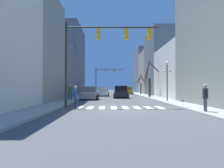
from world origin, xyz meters
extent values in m
plane|color=#4C4C4F|center=(0.00, 0.00, 0.00)|extent=(240.00, 240.00, 0.00)
cube|color=#9E9E99|center=(-5.50, 0.00, 0.07)|extent=(2.05, 90.00, 0.15)
cube|color=#9E9E99|center=(5.50, 0.00, 0.07)|extent=(2.05, 90.00, 0.15)
cube|color=gray|center=(-9.53, 7.63, 5.74)|extent=(6.00, 9.10, 11.48)
cube|color=#515B66|center=(-9.53, 17.09, 4.01)|extent=(6.00, 9.82, 8.02)
cube|color=#515B66|center=(-9.53, 28.28, 6.79)|extent=(6.00, 12.56, 13.59)
cube|color=beige|center=(9.53, 14.32, 3.61)|extent=(6.00, 11.86, 7.22)
cube|color=#515B66|center=(9.53, 25.42, 6.07)|extent=(6.00, 10.34, 12.15)
cube|color=gray|center=(9.53, 35.16, 4.90)|extent=(6.00, 9.15, 9.80)
cube|color=#515B66|center=(9.53, 44.93, 6.09)|extent=(6.00, 10.38, 12.19)
cube|color=white|center=(-3.15, 1.31, 0.00)|extent=(0.45, 2.60, 0.01)
cube|color=white|center=(-2.25, 1.31, 0.00)|extent=(0.45, 2.60, 0.01)
cube|color=white|center=(-1.35, 1.31, 0.00)|extent=(0.45, 2.60, 0.01)
cube|color=white|center=(-0.45, 1.31, 0.00)|extent=(0.45, 2.60, 0.01)
cube|color=white|center=(0.45, 1.31, 0.00)|extent=(0.45, 2.60, 0.01)
cube|color=white|center=(1.35, 1.31, 0.00)|extent=(0.45, 2.60, 0.01)
cube|color=white|center=(2.25, 1.31, 0.00)|extent=(0.45, 2.60, 0.01)
cube|color=white|center=(3.15, 1.31, 0.00)|extent=(0.45, 2.60, 0.01)
cylinder|color=#2D2D2D|center=(-4.22, 1.57, 3.37)|extent=(0.18, 0.18, 6.75)
cylinder|color=#2D2D2D|center=(-0.52, 1.57, 6.35)|extent=(7.40, 0.14, 0.14)
cube|color=yellow|center=(-1.63, 1.57, 5.80)|extent=(0.32, 0.28, 0.84)
cube|color=yellow|center=(0.59, 1.57, 5.80)|extent=(0.32, 0.28, 0.84)
cube|color=yellow|center=(2.44, 1.57, 5.80)|extent=(0.32, 0.28, 0.84)
cylinder|color=#2D2D2D|center=(-4.22, 37.95, 3.18)|extent=(0.18, 0.18, 6.36)
cylinder|color=#2D2D2D|center=(-0.71, 37.95, 5.96)|extent=(7.03, 0.14, 0.14)
cube|color=yellow|center=(-1.76, 37.95, 5.41)|extent=(0.32, 0.28, 0.84)
cube|color=yellow|center=(0.35, 37.95, 5.41)|extent=(0.32, 0.28, 0.84)
cylinder|color=#1E4C2D|center=(5.23, 6.98, 2.03)|extent=(0.12, 0.12, 3.77)
sphere|color=white|center=(5.23, 6.98, 4.10)|extent=(0.36, 0.36, 0.36)
sphere|color=white|center=(4.91, 6.98, 3.24)|extent=(0.31, 0.31, 0.31)
sphere|color=white|center=(5.55, 6.98, 3.24)|extent=(0.31, 0.31, 0.31)
cube|color=white|center=(-1.99, 23.02, 0.56)|extent=(1.84, 4.61, 0.77)
cube|color=gray|center=(-1.99, 23.02, 1.26)|extent=(1.69, 2.40, 0.63)
cylinder|color=black|center=(-1.05, 21.59, 0.32)|extent=(0.22, 0.64, 0.64)
cylinder|color=black|center=(-2.92, 21.59, 0.32)|extent=(0.22, 0.64, 0.64)
cylinder|color=black|center=(-1.05, 24.45, 0.32)|extent=(0.22, 0.64, 0.64)
cylinder|color=black|center=(-2.92, 24.45, 0.32)|extent=(0.22, 0.64, 0.64)
cube|color=black|center=(0.82, 16.11, 0.62)|extent=(1.89, 4.30, 0.89)
cube|color=black|center=(0.82, 16.11, 1.42)|extent=(1.74, 2.23, 0.72)
cylinder|color=black|center=(-0.14, 17.45, 0.32)|extent=(0.22, 0.64, 0.64)
cylinder|color=black|center=(1.78, 17.45, 0.32)|extent=(0.22, 0.64, 0.64)
cylinder|color=black|center=(-0.14, 14.78, 0.32)|extent=(0.22, 0.64, 0.64)
cylinder|color=black|center=(1.78, 14.78, 0.32)|extent=(0.22, 0.64, 0.64)
cube|color=silver|center=(1.31, 28.67, 0.57)|extent=(1.84, 4.36, 0.78)
cube|color=slate|center=(1.31, 28.67, 1.28)|extent=(1.69, 2.27, 0.64)
cylinder|color=black|center=(0.37, 30.03, 0.32)|extent=(0.22, 0.64, 0.64)
cylinder|color=black|center=(2.25, 30.03, 0.32)|extent=(0.22, 0.64, 0.64)
cylinder|color=black|center=(0.37, 27.32, 0.32)|extent=(0.22, 0.64, 0.64)
cylinder|color=black|center=(2.25, 27.32, 0.32)|extent=(0.22, 0.64, 0.64)
cube|color=gray|center=(-3.32, 12.23, 0.58)|extent=(1.82, 4.74, 0.82)
cube|color=#464648|center=(-3.32, 12.23, 1.33)|extent=(1.67, 2.47, 0.67)
cylinder|color=black|center=(-4.24, 13.70, 0.32)|extent=(0.22, 0.64, 0.64)
cylinder|color=black|center=(-2.39, 13.70, 0.32)|extent=(0.22, 0.64, 0.64)
cylinder|color=black|center=(-4.24, 10.76, 0.32)|extent=(0.22, 0.64, 0.64)
cylinder|color=black|center=(-2.39, 10.76, 0.32)|extent=(0.22, 0.64, 0.64)
cube|color=#A38423|center=(3.28, 33.80, 0.57)|extent=(1.90, 4.16, 0.79)
cube|color=#594813|center=(3.28, 33.80, 1.30)|extent=(1.75, 2.16, 0.65)
cylinder|color=black|center=(2.31, 35.09, 0.32)|extent=(0.22, 0.64, 0.64)
cylinder|color=black|center=(4.24, 35.09, 0.32)|extent=(0.22, 0.64, 0.64)
cylinder|color=black|center=(2.31, 32.51, 0.32)|extent=(0.22, 0.64, 0.64)
cylinder|color=black|center=(4.24, 32.51, 0.32)|extent=(0.22, 0.64, 0.64)
cylinder|color=#282D47|center=(-3.27, 0.33, 0.40)|extent=(0.12, 0.12, 0.81)
cylinder|color=#282D47|center=(-3.30, 0.62, 0.40)|extent=(0.12, 0.12, 0.81)
cube|color=#235693|center=(-3.28, 0.48, 1.13)|extent=(0.26, 0.42, 0.64)
sphere|color=beige|center=(-3.28, 0.48, 1.59)|extent=(0.23, 0.23, 0.23)
cylinder|color=#235693|center=(-3.26, 0.25, 1.08)|extent=(0.12, 0.28, 0.62)
cylinder|color=#235693|center=(-3.30, 0.70, 1.08)|extent=(0.12, 0.28, 0.62)
cylinder|color=#282D47|center=(-5.06, 8.75, 0.56)|extent=(0.12, 0.12, 0.82)
cylinder|color=#282D47|center=(-5.35, 8.82, 0.56)|extent=(0.12, 0.12, 0.82)
cube|color=#337542|center=(-5.21, 8.79, 1.29)|extent=(0.44, 0.31, 0.64)
sphere|color=tan|center=(-5.21, 8.79, 1.76)|extent=(0.23, 0.23, 0.23)
cylinder|color=#337542|center=(-4.98, 8.74, 1.25)|extent=(0.29, 0.15, 0.62)
cylinder|color=#337542|center=(-5.43, 8.83, 1.25)|extent=(0.29, 0.15, 0.62)
cylinder|color=#4C4C51|center=(4.91, -2.95, 0.53)|extent=(0.11, 0.11, 0.77)
cylinder|color=#4C4C51|center=(4.94, -2.67, 0.53)|extent=(0.11, 0.11, 0.77)
cube|color=black|center=(4.93, -2.81, 1.22)|extent=(0.25, 0.40, 0.61)
sphere|color=tan|center=(4.93, -2.81, 1.67)|extent=(0.22, 0.22, 0.22)
cylinder|color=black|center=(4.91, -3.02, 1.18)|extent=(0.11, 0.27, 0.59)
cylinder|color=black|center=(4.95, -2.59, 1.18)|extent=(0.11, 0.27, 0.59)
cylinder|color=#473828|center=(5.20, 16.87, 1.52)|extent=(0.39, 0.39, 2.74)
cylinder|color=#473828|center=(6.45, 16.78, 3.98)|extent=(2.63, 0.36, 2.72)
cylinder|color=#473828|center=(5.09, 18.03, 4.03)|extent=(0.34, 2.44, 3.09)
cylinder|color=#473828|center=(4.71, 16.28, 4.14)|extent=(1.13, 1.38, 2.99)
cylinder|color=#473828|center=(5.55, 28.79, 1.29)|extent=(0.26, 0.26, 2.27)
cylinder|color=#473828|center=(4.89, 28.67, 2.92)|extent=(1.39, 0.35, 1.47)
cylinder|color=#473828|center=(6.08, 29.01, 3.21)|extent=(1.16, 0.58, 2.15)
cylinder|color=#473828|center=(5.34, 29.48, 3.31)|extent=(0.48, 1.47, 1.90)
cylinder|color=#473828|center=(6.07, 28.33, 2.84)|extent=(1.09, 1.09, 1.60)
cylinder|color=#473828|center=(5.32, 29.12, 3.02)|extent=(0.56, 0.78, 1.52)
camera|label=1|loc=(-0.71, -15.70, 1.60)|focal=35.00mm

